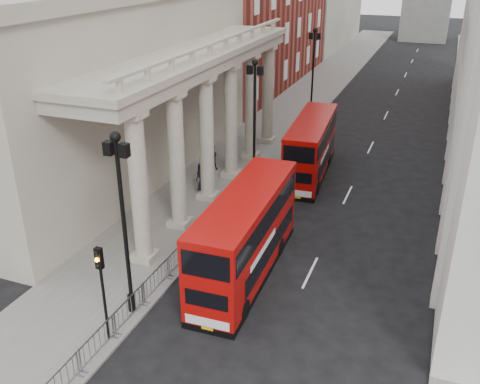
{
  "coord_description": "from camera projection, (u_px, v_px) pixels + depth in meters",
  "views": [
    {
      "loc": [
        10.89,
        -12.49,
        14.75
      ],
      "look_at": [
        1.59,
        11.65,
        3.02
      ],
      "focal_mm": 40.0,
      "sensor_mm": 36.0,
      "label": 1
    }
  ],
  "objects": [
    {
      "name": "traffic_light",
      "position": [
        101.0,
        277.0,
        20.83
      ],
      "size": [
        0.28,
        0.33,
        4.3
      ],
      "color": "black",
      "rests_on": "sidewalk_west"
    },
    {
      "name": "crowd_barriers",
      "position": [
        114.0,
        325.0,
        22.0
      ],
      "size": [
        0.5,
        18.75,
        1.1
      ],
      "color": "gray",
      "rests_on": "sidewalk_west"
    },
    {
      "name": "kerb",
      "position": [
        299.0,
        138.0,
        45.75
      ],
      "size": [
        0.2,
        140.0,
        0.14
      ],
      "primitive_type": "cube",
      "color": "slate",
      "rests_on": "ground"
    },
    {
      "name": "lamp_post_south",
      "position": [
        123.0,
        214.0,
        21.84
      ],
      "size": [
        1.05,
        0.44,
        8.32
      ],
      "color": "black",
      "rests_on": "sidewalk_west"
    },
    {
      "name": "pedestrian_b",
      "position": [
        212.0,
        158.0,
        38.74
      ],
      "size": [
        1.09,
        1.01,
        1.79
      ],
      "primitive_type": "imported",
      "rotation": [
        0.0,
        0.0,
        3.62
      ],
      "color": "black",
      "rests_on": "sidewalk_west"
    },
    {
      "name": "portico_building",
      "position": [
        109.0,
        90.0,
        36.53
      ],
      "size": [
        9.0,
        28.0,
        12.0
      ],
      "primitive_type": "cube",
      "color": "gray",
      "rests_on": "ground"
    },
    {
      "name": "ground",
      "position": [
        91.0,
        376.0,
        20.27
      ],
      "size": [
        260.0,
        260.0,
        0.0
      ],
      "primitive_type": "plane",
      "color": "black",
      "rests_on": "ground"
    },
    {
      "name": "sidewalk_west",
      "position": [
        266.0,
        134.0,
        46.72
      ],
      "size": [
        6.0,
        140.0,
        0.12
      ],
      "primitive_type": "cube",
      "color": "slate",
      "rests_on": "ground"
    },
    {
      "name": "bus_far",
      "position": [
        311.0,
        147.0,
        37.6
      ],
      "size": [
        3.02,
        9.62,
        4.09
      ],
      "rotation": [
        0.0,
        0.0,
        0.08
      ],
      "color": "#A20907",
      "rests_on": "ground"
    },
    {
      "name": "bus_near",
      "position": [
        246.0,
        234.0,
        25.81
      ],
      "size": [
        2.69,
        10.04,
        4.31
      ],
      "rotation": [
        0.0,
        0.0,
        0.03
      ],
      "color": "#A90907",
      "rests_on": "ground"
    },
    {
      "name": "lamp_post_mid",
      "position": [
        255.0,
        113.0,
        35.43
      ],
      "size": [
        1.05,
        0.44,
        8.32
      ],
      "color": "black",
      "rests_on": "sidewalk_west"
    },
    {
      "name": "lamp_post_north",
      "position": [
        313.0,
        68.0,
        49.03
      ],
      "size": [
        1.05,
        0.44,
        8.32
      ],
      "color": "black",
      "rests_on": "sidewalk_west"
    },
    {
      "name": "sidewalk_east",
      "position": [
        469.0,
        158.0,
        41.31
      ],
      "size": [
        3.0,
        140.0,
        0.12
      ],
      "primitive_type": "cube",
      "color": "slate",
      "rests_on": "ground"
    },
    {
      "name": "pedestrian_a",
      "position": [
        209.0,
        176.0,
        35.85
      ],
      "size": [
        0.68,
        0.6,
        1.56
      ],
      "primitive_type": "imported",
      "rotation": [
        0.0,
        0.0,
        0.5
      ],
      "color": "black",
      "rests_on": "sidewalk_west"
    },
    {
      "name": "pedestrian_c",
      "position": [
        202.0,
        177.0,
        35.33
      ],
      "size": [
        1.11,
        0.95,
        1.92
      ],
      "primitive_type": "imported",
      "rotation": [
        0.0,
        0.0,
        5.86
      ],
      "color": "black",
      "rests_on": "sidewalk_west"
    }
  ]
}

